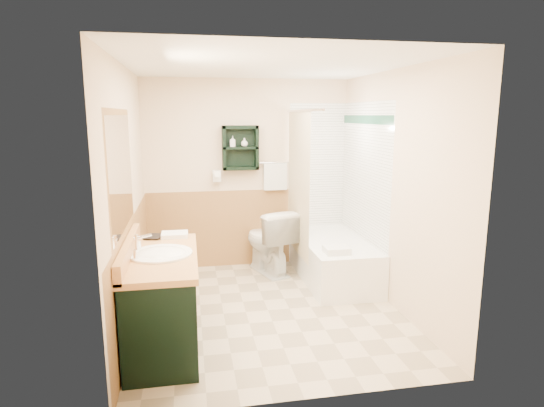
{
  "coord_description": "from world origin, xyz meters",
  "views": [
    {
      "loc": [
        -0.74,
        -4.26,
        1.95
      ],
      "look_at": [
        0.08,
        0.2,
        1.07
      ],
      "focal_mm": 30.0,
      "sensor_mm": 36.0,
      "label": 1
    }
  ],
  "objects_px": {
    "bathtub": "(333,260)",
    "vanity": "(163,301)",
    "vanity_book": "(146,227)",
    "soap_bottle_a": "(233,144)",
    "hair_dryer": "(217,176)",
    "soap_bottle_b": "(244,143)",
    "wall_shelf": "(240,148)",
    "toilet": "(268,241)"
  },
  "relations": [
    {
      "from": "bathtub",
      "to": "vanity",
      "type": "bearing_deg",
      "value": -146.3
    },
    {
      "from": "vanity_book",
      "to": "soap_bottle_a",
      "type": "distance_m",
      "value": 1.81
    },
    {
      "from": "vanity",
      "to": "bathtub",
      "type": "xyz_separation_m",
      "value": [
        1.92,
        1.28,
        -0.16
      ]
    },
    {
      "from": "hair_dryer",
      "to": "vanity",
      "type": "xyz_separation_m",
      "value": [
        -0.59,
        -1.97,
        -0.79
      ]
    },
    {
      "from": "hair_dryer",
      "to": "soap_bottle_b",
      "type": "xyz_separation_m",
      "value": [
        0.35,
        -0.03,
        0.41
      ]
    },
    {
      "from": "vanity_book",
      "to": "soap_bottle_a",
      "type": "bearing_deg",
      "value": 70.22
    },
    {
      "from": "hair_dryer",
      "to": "bathtub",
      "type": "height_order",
      "value": "hair_dryer"
    },
    {
      "from": "wall_shelf",
      "to": "toilet",
      "type": "height_order",
      "value": "wall_shelf"
    },
    {
      "from": "toilet",
      "to": "soap_bottle_b",
      "type": "distance_m",
      "value": 1.26
    },
    {
      "from": "bathtub",
      "to": "toilet",
      "type": "bearing_deg",
      "value": 151.05
    },
    {
      "from": "hair_dryer",
      "to": "vanity_book",
      "type": "height_order",
      "value": "hair_dryer"
    },
    {
      "from": "bathtub",
      "to": "soap_bottle_b",
      "type": "bearing_deg",
      "value": 145.81
    },
    {
      "from": "soap_bottle_a",
      "to": "soap_bottle_b",
      "type": "distance_m",
      "value": 0.15
    },
    {
      "from": "vanity",
      "to": "soap_bottle_a",
      "type": "relative_size",
      "value": 9.5
    },
    {
      "from": "bathtub",
      "to": "soap_bottle_b",
      "type": "height_order",
      "value": "soap_bottle_b"
    },
    {
      "from": "toilet",
      "to": "soap_bottle_a",
      "type": "height_order",
      "value": "soap_bottle_a"
    },
    {
      "from": "wall_shelf",
      "to": "vanity",
      "type": "distance_m",
      "value": 2.43
    },
    {
      "from": "vanity",
      "to": "soap_bottle_b",
      "type": "distance_m",
      "value": 2.47
    },
    {
      "from": "bathtub",
      "to": "vanity_book",
      "type": "distance_m",
      "value": 2.3
    },
    {
      "from": "bathtub",
      "to": "soap_bottle_a",
      "type": "distance_m",
      "value": 1.87
    },
    {
      "from": "wall_shelf",
      "to": "vanity_book",
      "type": "height_order",
      "value": "wall_shelf"
    },
    {
      "from": "wall_shelf",
      "to": "vanity",
      "type": "xyz_separation_m",
      "value": [
        -0.89,
        -1.95,
        -1.14
      ]
    },
    {
      "from": "hair_dryer",
      "to": "toilet",
      "type": "distance_m",
      "value": 1.04
    },
    {
      "from": "wall_shelf",
      "to": "soap_bottle_a",
      "type": "bearing_deg",
      "value": -176.99
    },
    {
      "from": "soap_bottle_b",
      "to": "hair_dryer",
      "type": "bearing_deg",
      "value": 175.11
    },
    {
      "from": "wall_shelf",
      "to": "vanity_book",
      "type": "relative_size",
      "value": 2.71
    },
    {
      "from": "toilet",
      "to": "soap_bottle_b",
      "type": "height_order",
      "value": "soap_bottle_b"
    },
    {
      "from": "toilet",
      "to": "bathtub",
      "type": "bearing_deg",
      "value": 133.01
    },
    {
      "from": "hair_dryer",
      "to": "vanity",
      "type": "distance_m",
      "value": 2.21
    },
    {
      "from": "bathtub",
      "to": "vanity_book",
      "type": "height_order",
      "value": "vanity_book"
    },
    {
      "from": "wall_shelf",
      "to": "toilet",
      "type": "xyz_separation_m",
      "value": [
        0.31,
        -0.27,
        -1.15
      ]
    },
    {
      "from": "vanity_book",
      "to": "soap_bottle_a",
      "type": "relative_size",
      "value": 1.5
    },
    {
      "from": "toilet",
      "to": "soap_bottle_b",
      "type": "xyz_separation_m",
      "value": [
        -0.25,
        0.26,
        1.21
      ]
    },
    {
      "from": "soap_bottle_a",
      "to": "bathtub",
      "type": "bearing_deg",
      "value": -30.58
    },
    {
      "from": "hair_dryer",
      "to": "toilet",
      "type": "relative_size",
      "value": 0.29
    },
    {
      "from": "wall_shelf",
      "to": "bathtub",
      "type": "relative_size",
      "value": 0.37
    },
    {
      "from": "bathtub",
      "to": "soap_bottle_b",
      "type": "relative_size",
      "value": 13.96
    },
    {
      "from": "vanity_book",
      "to": "wall_shelf",
      "type": "bearing_deg",
      "value": 67.75
    },
    {
      "from": "hair_dryer",
      "to": "soap_bottle_b",
      "type": "bearing_deg",
      "value": -4.89
    },
    {
      "from": "soap_bottle_a",
      "to": "soap_bottle_b",
      "type": "xyz_separation_m",
      "value": [
        0.15,
        0.0,
        0.01
      ]
    },
    {
      "from": "wall_shelf",
      "to": "toilet",
      "type": "distance_m",
      "value": 1.22
    },
    {
      "from": "soap_bottle_a",
      "to": "soap_bottle_b",
      "type": "height_order",
      "value": "soap_bottle_b"
    }
  ]
}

